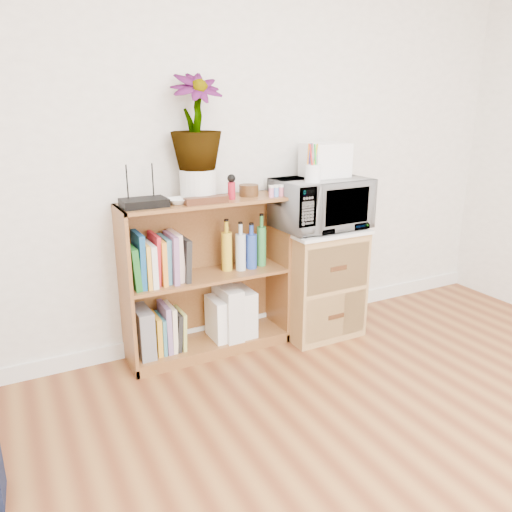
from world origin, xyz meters
TOP-DOWN VIEW (x-y plane):
  - skirting_board at (0.00, 2.24)m, footprint 4.00×0.02m
  - bookshelf at (-0.35, 2.10)m, footprint 1.00×0.30m
  - wicker_unit at (0.40, 2.02)m, footprint 0.50×0.45m
  - microwave at (0.40, 2.02)m, footprint 0.58×0.40m
  - pen_cup at (0.27, 1.92)m, footprint 0.09×0.09m
  - small_appliance at (0.47, 2.08)m, footprint 0.26×0.22m
  - router at (-0.71, 2.08)m, footprint 0.24×0.16m
  - white_bowl at (-0.52, 2.07)m, footprint 0.13×0.13m
  - plant_pot at (-0.38, 2.12)m, footprint 0.21×0.21m
  - potted_plant at (-0.38, 2.12)m, footprint 0.29×0.29m
  - trinket_box at (-0.38, 2.00)m, footprint 0.25×0.06m
  - kokeshi_doll at (-0.20, 2.06)m, footprint 0.04×0.04m
  - wooden_bowl at (-0.06, 2.11)m, footprint 0.12×0.12m
  - paint_jars at (0.07, 2.01)m, footprint 0.11×0.04m
  - file_box at (-0.76, 2.10)m, footprint 0.09×0.23m
  - magazine_holder_left at (-0.29, 2.09)m, footprint 0.08×0.21m
  - magazine_holder_mid at (-0.22, 2.09)m, footprint 0.11×0.27m
  - magazine_holder_right at (-0.12, 2.09)m, footprint 0.09×0.24m
  - cookbooks at (-0.65, 2.10)m, footprint 0.34×0.20m
  - liquor_bottles at (-0.10, 2.10)m, footprint 0.30×0.07m
  - lower_books at (-0.61, 2.10)m, footprint 0.18×0.19m

SIDE VIEW (x-z plane):
  - skirting_board at x=0.00m, z-range 0.00..0.10m
  - lower_books at x=-0.61m, z-range 0.05..0.34m
  - magazine_holder_left at x=-0.29m, z-range 0.07..0.34m
  - file_box at x=-0.76m, z-range 0.07..0.36m
  - magazine_holder_right at x=-0.12m, z-range 0.07..0.37m
  - magazine_holder_mid at x=-0.22m, z-range 0.07..0.40m
  - wicker_unit at x=0.40m, z-range 0.00..0.70m
  - bookshelf at x=-0.35m, z-range 0.00..0.95m
  - cookbooks at x=-0.65m, z-range 0.48..0.79m
  - liquor_bottles at x=-0.10m, z-range 0.49..0.81m
  - microwave at x=0.40m, z-range 0.72..1.04m
  - white_bowl at x=-0.52m, z-range 0.95..0.98m
  - trinket_box at x=-0.38m, z-range 0.95..0.99m
  - router at x=-0.71m, z-range 0.95..0.99m
  - paint_jars at x=0.07m, z-range 0.95..1.01m
  - wooden_bowl at x=-0.06m, z-range 0.95..1.02m
  - kokeshi_doll at x=-0.20m, z-range 0.95..1.05m
  - plant_pot at x=-0.38m, z-range 0.95..1.13m
  - pen_cup at x=0.27m, z-range 1.04..1.14m
  - small_appliance at x=0.47m, z-range 1.04..1.24m
  - potted_plant at x=-0.38m, z-range 1.13..1.65m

